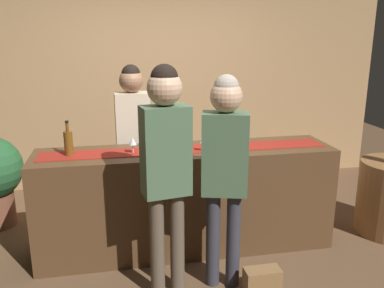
{
  "coord_description": "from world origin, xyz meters",
  "views": [
    {
      "loc": [
        -0.62,
        -3.44,
        1.96
      ],
      "look_at": [
        0.05,
        0.0,
        1.01
      ],
      "focal_mm": 38.03,
      "sensor_mm": 36.0,
      "label": 1
    }
  ],
  "objects": [
    {
      "name": "handbag",
      "position": [
        0.44,
        -0.85,
        0.11
      ],
      "size": [
        0.28,
        0.14,
        0.22
      ],
      "primitive_type": "cube",
      "color": "olive",
      "rests_on": "ground"
    },
    {
      "name": "bar_counter",
      "position": [
        0.0,
        0.0,
        0.48
      ],
      "size": [
        2.68,
        0.6,
        0.96
      ],
      "primitive_type": "cube",
      "color": "#543821",
      "rests_on": "ground"
    },
    {
      "name": "back_wall",
      "position": [
        0.0,
        1.9,
        1.45
      ],
      "size": [
        6.0,
        0.12,
        2.9
      ],
      "primitive_type": "cube",
      "color": "tan",
      "rests_on": "ground"
    },
    {
      "name": "wine_bottle_amber",
      "position": [
        -1.01,
        0.01,
        1.07
      ],
      "size": [
        0.07,
        0.07,
        0.3
      ],
      "color": "brown",
      "rests_on": "bar_counter"
    },
    {
      "name": "customer_browsing",
      "position": [
        -0.27,
        -0.67,
        1.1
      ],
      "size": [
        0.37,
        0.25,
        1.77
      ],
      "rotation": [
        0.0,
        0.0,
        0.17
      ],
      "color": "brown",
      "rests_on": "ground"
    },
    {
      "name": "wine_glass_near_customer",
      "position": [
        0.14,
        -0.09,
        1.06
      ],
      "size": [
        0.07,
        0.07,
        0.14
      ],
      "color": "silver",
      "rests_on": "bar_counter"
    },
    {
      "name": "wine_bottle_clear",
      "position": [
        0.46,
        0.0,
        1.07
      ],
      "size": [
        0.07,
        0.07,
        0.3
      ],
      "color": "#B2C6C1",
      "rests_on": "bar_counter"
    },
    {
      "name": "counter_runner_cloth",
      "position": [
        0.0,
        0.0,
        0.96
      ],
      "size": [
        2.55,
        0.28,
        0.01
      ],
      "primitive_type": "cube",
      "color": "maroon",
      "rests_on": "bar_counter"
    },
    {
      "name": "wine_bottle_green",
      "position": [
        -0.2,
        0.09,
        1.07
      ],
      "size": [
        0.07,
        0.07,
        0.3
      ],
      "color": "#194723",
      "rests_on": "bar_counter"
    },
    {
      "name": "wine_glass_far_end",
      "position": [
        -0.47,
        -0.03,
        1.06
      ],
      "size": [
        0.07,
        0.07,
        0.14
      ],
      "color": "silver",
      "rests_on": "bar_counter"
    },
    {
      "name": "ground_plane",
      "position": [
        0.0,
        0.0,
        0.0
      ],
      "size": [
        10.0,
        10.0,
        0.0
      ],
      "primitive_type": "plane",
      "color": "brown"
    },
    {
      "name": "bartender",
      "position": [
        -0.44,
        0.58,
        1.03
      ],
      "size": [
        0.35,
        0.24,
        1.68
      ],
      "rotation": [
        0.0,
        0.0,
        3.18
      ],
      "color": "#26262B",
      "rests_on": "ground"
    },
    {
      "name": "wine_glass_mid_counter",
      "position": [
        -0.02,
        0.07,
        1.06
      ],
      "size": [
        0.07,
        0.07,
        0.14
      ],
      "color": "silver",
      "rests_on": "bar_counter"
    },
    {
      "name": "customer_sipping",
      "position": [
        0.17,
        -0.65,
        1.04
      ],
      "size": [
        0.38,
        0.28,
        1.69
      ],
      "rotation": [
        0.0,
        0.0,
        -0.27
      ],
      "color": "#33333D",
      "rests_on": "ground"
    }
  ]
}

